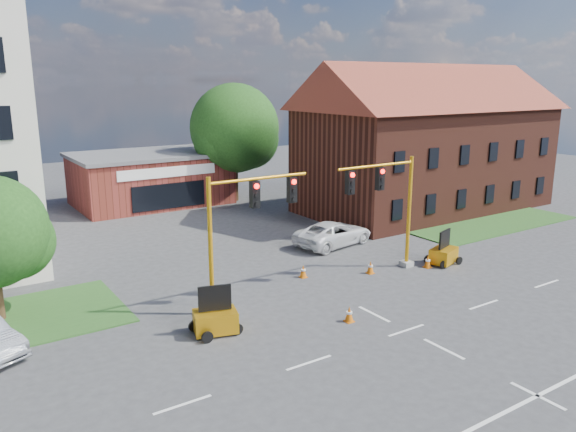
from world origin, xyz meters
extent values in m
plane|color=#3A3A3C|center=(0.00, 0.00, 0.00)|extent=(120.00, 120.00, 0.00)
cube|color=#2B5821|center=(18.00, 9.00, 0.04)|extent=(14.00, 4.00, 0.08)
cube|color=maroon|center=(0.00, 30.00, 2.00)|extent=(12.00, 8.00, 4.00)
cube|color=#5C5C5F|center=(0.00, 30.00, 4.15)|extent=(12.40, 8.40, 0.30)
cube|color=white|center=(0.00, 25.95, 3.20)|extent=(8.00, 0.10, 0.80)
cube|color=black|center=(0.00, 25.95, 1.30)|extent=(6.00, 0.10, 2.00)
cube|color=#502318|center=(18.00, 16.00, 4.00)|extent=(20.00, 10.00, 8.00)
cylinder|color=#3E2916|center=(6.50, 27.00, 2.21)|extent=(0.44, 0.44, 4.42)
sphere|color=#1D4314|center=(6.50, 27.00, 6.23)|extent=(7.53, 7.53, 7.53)
sphere|color=#1D4314|center=(8.01, 27.30, 5.22)|extent=(5.27, 5.27, 5.27)
sphere|color=#1D4314|center=(-13.04, 10.80, 3.34)|extent=(3.36, 3.36, 3.36)
cube|color=gray|center=(-6.00, 6.00, 0.15)|extent=(0.60, 0.60, 0.30)
cylinder|color=orange|center=(-6.00, 6.00, 3.10)|extent=(0.20, 0.20, 6.20)
cylinder|color=orange|center=(-3.50, 6.00, 5.90)|extent=(5.00, 0.14, 0.14)
cube|color=black|center=(-3.75, 6.00, 5.20)|extent=(0.40, 0.32, 1.20)
cube|color=black|center=(-1.75, 6.00, 5.20)|extent=(0.40, 0.32, 1.20)
sphere|color=#FF0C07|center=(-3.75, 5.82, 5.60)|extent=(0.24, 0.24, 0.24)
cube|color=gray|center=(6.00, 6.00, 0.15)|extent=(0.60, 0.60, 0.30)
cylinder|color=orange|center=(6.00, 6.00, 3.10)|extent=(0.20, 0.20, 6.20)
cylinder|color=orange|center=(3.50, 6.00, 5.90)|extent=(5.00, 0.14, 0.14)
cube|color=black|center=(3.75, 6.00, 5.20)|extent=(0.40, 0.32, 1.20)
cube|color=black|center=(1.75, 6.00, 5.20)|extent=(0.40, 0.32, 1.20)
sphere|color=#FF0C07|center=(3.75, 5.82, 5.60)|extent=(0.24, 0.24, 0.24)
cube|color=orange|center=(-6.76, 4.16, 0.53)|extent=(2.00, 1.61, 0.87)
cube|color=black|center=(-6.76, 4.16, 1.55)|extent=(1.33, 0.50, 1.06)
cube|color=orange|center=(8.07, 5.17, 0.51)|extent=(1.92, 1.57, 0.83)
cube|color=black|center=(8.07, 5.17, 1.47)|extent=(1.25, 0.51, 1.01)
cube|color=#D7630B|center=(-1.45, 2.00, 0.02)|extent=(0.38, 0.38, 0.04)
cone|color=#D7630B|center=(-1.45, 2.00, 0.35)|extent=(0.40, 0.40, 0.70)
cylinder|color=white|center=(-1.45, 2.00, 0.42)|extent=(0.27, 0.27, 0.09)
cube|color=#D7630B|center=(0.12, 7.69, 0.02)|extent=(0.38, 0.38, 0.04)
cone|color=#D7630B|center=(0.12, 7.69, 0.35)|extent=(0.40, 0.40, 0.70)
cylinder|color=white|center=(0.12, 7.69, 0.42)|extent=(0.27, 0.27, 0.09)
cube|color=#D7630B|center=(3.50, 6.21, 0.02)|extent=(0.38, 0.38, 0.04)
cone|color=#D7630B|center=(3.50, 6.21, 0.35)|extent=(0.40, 0.40, 0.70)
cylinder|color=white|center=(3.50, 6.21, 0.42)|extent=(0.27, 0.27, 0.09)
cube|color=#D7630B|center=(6.82, 5.18, 0.02)|extent=(0.38, 0.38, 0.04)
cone|color=#D7630B|center=(6.82, 5.18, 0.35)|extent=(0.40, 0.40, 0.70)
cylinder|color=white|center=(6.82, 5.18, 0.42)|extent=(0.27, 0.27, 0.09)
imported|color=white|center=(5.17, 11.58, 0.76)|extent=(5.78, 3.37, 1.51)
camera|label=1|loc=(-16.06, -15.31, 10.16)|focal=35.00mm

